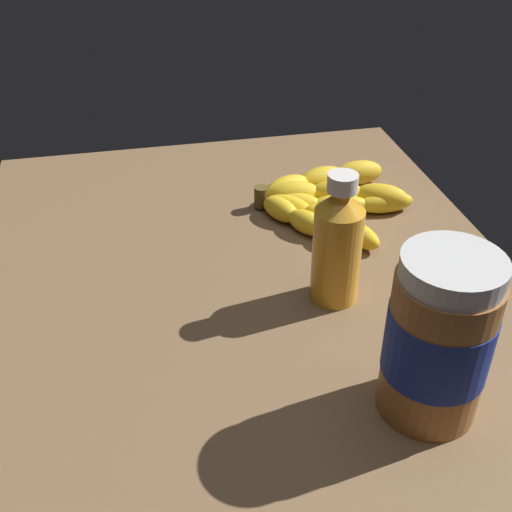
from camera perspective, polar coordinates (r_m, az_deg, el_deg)
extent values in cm
cube|color=brown|center=(77.12, -0.85, -3.30)|extent=(79.11, 64.73, 4.54)
ellipsoid|color=yellow|center=(86.39, 2.23, 4.23)|extent=(6.83, 5.65, 3.05)
ellipsoid|color=yellow|center=(83.59, 4.64, 3.01)|extent=(6.76, 6.01, 3.05)
ellipsoid|color=yellow|center=(81.33, 7.43, 1.85)|extent=(6.62, 6.31, 3.05)
ellipsoid|color=yellow|center=(87.21, 2.97, 4.48)|extent=(6.85, 7.22, 2.95)
ellipsoid|color=yellow|center=(84.84, 6.16, 3.39)|extent=(7.35, 6.64, 2.95)
ellipsoid|color=yellow|center=(81.99, 9.13, 1.94)|extent=(7.59, 5.82, 2.95)
ellipsoid|color=yellow|center=(88.26, 3.48, 4.83)|extent=(5.87, 8.46, 2.88)
ellipsoid|color=yellow|center=(88.30, 7.60, 4.58)|extent=(4.49, 8.40, 2.88)
ellipsoid|color=yellow|center=(89.91, 11.56, 4.73)|extent=(2.93, 7.99, 2.88)
ellipsoid|color=yellow|center=(89.43, 3.40, 5.57)|extent=(4.33, 7.95, 3.76)
ellipsoid|color=yellow|center=(90.18, 7.29, 5.60)|extent=(5.72, 8.42, 3.76)
ellipsoid|color=yellow|center=(90.26, 11.18, 5.23)|extent=(6.88, 8.56, 3.76)
ellipsoid|color=yellow|center=(91.05, 2.83, 6.10)|extent=(6.11, 8.27, 3.63)
ellipsoid|color=yellow|center=(93.99, 5.95, 6.91)|extent=(5.15, 8.06, 3.63)
ellipsoid|color=yellow|center=(96.52, 9.18, 7.41)|extent=(4.06, 7.66, 3.63)
cylinder|color=brown|center=(88.77, 0.48, 5.34)|extent=(2.00, 2.00, 3.00)
cylinder|color=#9E602D|center=(57.80, 15.93, -7.86)|extent=(9.06, 9.06, 14.46)
cylinder|color=navy|center=(57.33, 16.05, -7.32)|extent=(9.24, 9.24, 6.51)
cylinder|color=silver|center=(52.81, 17.32, -1.18)|extent=(8.61, 8.61, 2.04)
cylinder|color=gold|center=(70.08, 7.24, 0.07)|extent=(5.41, 5.41, 11.36)
cone|color=gold|center=(66.50, 7.66, 4.95)|extent=(5.41, 5.41, 2.32)
cylinder|color=white|center=(65.51, 7.80, 6.54)|extent=(3.19, 3.19, 1.88)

